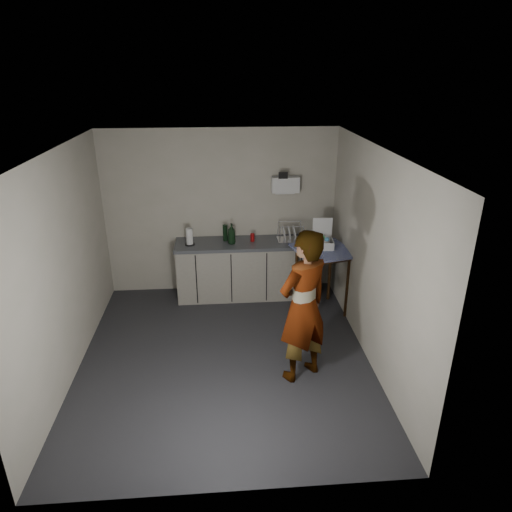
{
  "coord_description": "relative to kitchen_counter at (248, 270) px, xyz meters",
  "views": [
    {
      "loc": [
        0.01,
        -4.88,
        3.43
      ],
      "look_at": [
        0.43,
        0.45,
        1.19
      ],
      "focal_mm": 32.0,
      "sensor_mm": 36.0,
      "label": 1
    }
  ],
  "objects": [
    {
      "name": "side_table",
      "position": [
        1.05,
        -0.6,
        0.44
      ],
      "size": [
        0.92,
        0.92,
        0.99
      ],
      "rotation": [
        0.0,
        0.0,
        0.24
      ],
      "color": "#331A0B",
      "rests_on": "ground"
    },
    {
      "name": "kitchen_counter",
      "position": [
        0.0,
        0.0,
        0.0
      ],
      "size": [
        2.24,
        0.62,
        0.91
      ],
      "color": "black",
      "rests_on": "ground"
    },
    {
      "name": "dish_rack",
      "position": [
        0.66,
        0.01,
        0.55
      ],
      "size": [
        0.4,
        0.3,
        0.28
      ],
      "color": "white",
      "rests_on": "kitchen_counter"
    },
    {
      "name": "paper_towel",
      "position": [
        -0.88,
        -0.05,
        0.61
      ],
      "size": [
        0.15,
        0.15,
        0.26
      ],
      "color": "black",
      "rests_on": "kitchen_counter"
    },
    {
      "name": "wall_left",
      "position": [
        -2.19,
        -1.7,
        0.87
      ],
      "size": [
        0.02,
        4.0,
        2.6
      ],
      "primitive_type": "cube",
      "color": "beige",
      "rests_on": "ground"
    },
    {
      "name": "soap_bottle",
      "position": [
        -0.25,
        -0.05,
        0.64
      ],
      "size": [
        0.16,
        0.16,
        0.32
      ],
      "primitive_type": "imported",
      "rotation": [
        0.0,
        0.0,
        0.36
      ],
      "color": "black",
      "rests_on": "kitchen_counter"
    },
    {
      "name": "wall_back",
      "position": [
        -0.4,
        0.29,
        0.87
      ],
      "size": [
        3.6,
        0.02,
        2.6
      ],
      "primitive_type": "cube",
      "color": "beige",
      "rests_on": "ground"
    },
    {
      "name": "dark_bottle",
      "position": [
        -0.34,
        0.09,
        0.61
      ],
      "size": [
        0.08,
        0.08,
        0.26
      ],
      "primitive_type": "cylinder",
      "color": "black",
      "rests_on": "kitchen_counter"
    },
    {
      "name": "ground",
      "position": [
        -0.4,
        -1.7,
        -0.43
      ],
      "size": [
        4.0,
        4.0,
        0.0
      ],
      "primitive_type": "plane",
      "color": "#2C2C32",
      "rests_on": "ground"
    },
    {
      "name": "standing_man",
      "position": [
        0.49,
        -2.13,
        0.49
      ],
      "size": [
        0.8,
        0.73,
        1.84
      ],
      "primitive_type": "imported",
      "rotation": [
        0.0,
        0.0,
        3.7
      ],
      "color": "#B2A593",
      "rests_on": "ground"
    },
    {
      "name": "bakery_box",
      "position": [
        1.06,
        -0.5,
        0.65
      ],
      "size": [
        0.31,
        0.32,
        0.4
      ],
      "rotation": [
        0.0,
        0.0,
        -0.07
      ],
      "color": "white",
      "rests_on": "side_table"
    },
    {
      "name": "wall_shelf",
      "position": [
        0.6,
        0.22,
        1.32
      ],
      "size": [
        0.42,
        0.18,
        0.37
      ],
      "color": "white",
      "rests_on": "ground"
    },
    {
      "name": "ceiling",
      "position": [
        -0.4,
        -1.7,
        2.17
      ],
      "size": [
        3.6,
        4.0,
        0.01
      ],
      "primitive_type": "cube",
      "color": "white",
      "rests_on": "wall_back"
    },
    {
      "name": "wall_right",
      "position": [
        1.39,
        -1.7,
        0.87
      ],
      "size": [
        0.02,
        4.0,
        2.6
      ],
      "primitive_type": "cube",
      "color": "beige",
      "rests_on": "ground"
    },
    {
      "name": "soda_can",
      "position": [
        0.08,
        0.03,
        0.54
      ],
      "size": [
        0.06,
        0.06,
        0.12
      ],
      "primitive_type": "cylinder",
      "color": "red",
      "rests_on": "kitchen_counter"
    }
  ]
}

